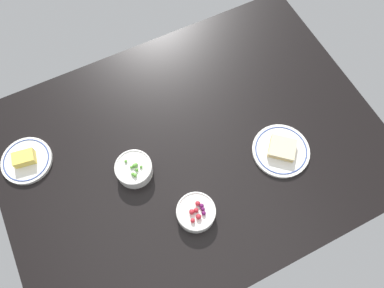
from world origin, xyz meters
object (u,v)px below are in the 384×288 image
Objects in this scene: bowl_peas at (134,170)px; bowl_berries at (196,212)px; plate_cheese at (26,160)px; plate_sandwich at (281,150)px.

bowl_peas is 28.47cm from bowl_berries.
plate_cheese reaches higher than plate_sandwich.
bowl_peas is 0.99× the size of bowl_berries.
bowl_berries is (-49.77, 47.85, 1.38)cm from plate_cheese.
bowl_berries is at bearing 136.13° from plate_cheese.
bowl_berries reaches higher than plate_cheese.
plate_cheese is 0.86× the size of plate_sandwich.
plate_sandwich is at bearing 156.14° from plate_cheese.
bowl_peas is at bearing -17.55° from plate_sandwich.
plate_sandwich is at bearing -169.58° from bowl_berries.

